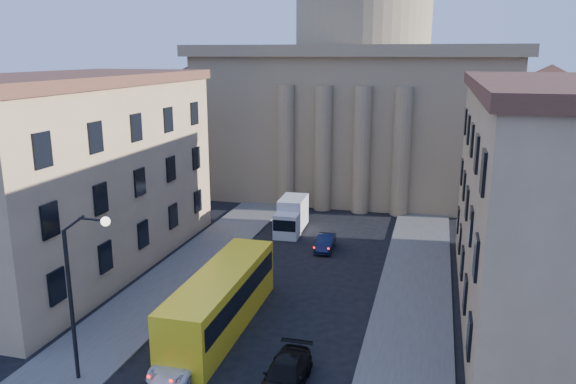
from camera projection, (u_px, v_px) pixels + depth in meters
name	position (u px, v px, depth m)	size (l,w,h in m)	color
sidewalk_left	(155.00, 296.00, 38.10)	(5.00, 60.00, 0.15)	#52504B
sidewalk_right	(410.00, 327.00, 33.85)	(5.00, 60.00, 0.15)	#52504B
church	(361.00, 89.00, 68.28)	(68.02, 28.76, 36.60)	#857552
building_left	(73.00, 172.00, 42.22)	(11.60, 26.60, 14.70)	tan
building_right	(564.00, 202.00, 33.70)	(11.60, 26.60, 14.70)	tan
street_lamp	(79.00, 284.00, 27.09)	(2.62, 0.44, 8.83)	black
car_left_mid	(182.00, 360.00, 29.15)	(2.18, 4.73, 1.31)	white
car_right_mid	(286.00, 375.00, 27.66)	(2.00, 4.92, 1.43)	black
car_right_far	(286.00, 374.00, 27.75)	(1.64, 4.07, 1.39)	#535358
car_right_distant	(325.00, 242.00, 47.28)	(1.35, 3.88, 1.28)	black
city_bus	(221.00, 298.00, 33.59)	(2.99, 12.51, 3.52)	yellow
box_truck	(291.00, 216.00, 51.94)	(2.38, 5.65, 3.06)	silver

